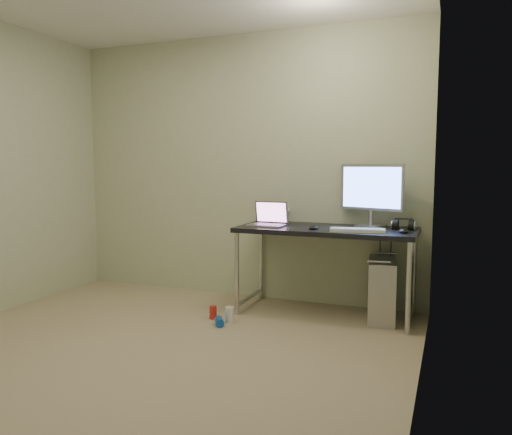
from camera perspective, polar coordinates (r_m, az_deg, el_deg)
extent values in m
plane|color=tan|center=(3.52, -13.33, -15.40)|extent=(3.50, 3.50, 0.00)
cube|color=beige|center=(4.81, -1.65, 5.72)|extent=(3.50, 0.02, 2.50)
cube|color=beige|center=(2.68, 18.50, 5.19)|extent=(0.02, 3.50, 2.50)
cube|color=black|center=(4.25, 8.03, -1.41)|extent=(1.48, 0.65, 0.04)
cylinder|color=silver|center=(4.27, -2.21, -6.43)|extent=(0.04, 0.04, 0.71)
cylinder|color=silver|center=(4.78, 0.55, -5.07)|extent=(0.04, 0.04, 0.71)
cylinder|color=silver|center=(3.93, 17.04, -7.78)|extent=(0.04, 0.04, 0.71)
cylinder|color=silver|center=(4.49, 17.63, -6.10)|extent=(0.04, 0.04, 0.71)
cylinder|color=silver|center=(4.59, -0.75, -9.08)|extent=(0.04, 0.57, 0.04)
cylinder|color=silver|center=(4.28, 17.24, -10.48)|extent=(0.04, 0.57, 0.04)
cube|color=#B7B6BB|center=(4.27, 14.16, -8.02)|extent=(0.28, 0.51, 0.50)
cylinder|color=silver|center=(4.02, 13.89, -4.92)|extent=(0.18, 0.05, 0.02)
cylinder|color=silver|center=(4.41, 14.60, -3.97)|extent=(0.18, 0.05, 0.02)
cylinder|color=black|center=(4.50, 14.01, -5.39)|extent=(0.01, 0.16, 0.69)
cylinder|color=black|center=(4.47, 15.11, -5.75)|extent=(0.02, 0.11, 0.71)
cylinder|color=red|center=(4.24, -4.93, -10.74)|extent=(0.07, 0.07, 0.11)
cylinder|color=white|center=(4.12, -3.04, -11.05)|extent=(0.08, 0.08, 0.13)
cylinder|color=blue|center=(4.07, -4.22, -11.77)|extent=(0.12, 0.14, 0.07)
cube|color=silver|center=(4.28, 1.18, -0.92)|extent=(0.31, 0.23, 0.02)
cube|color=slate|center=(4.28, 1.18, -0.79)|extent=(0.27, 0.19, 0.00)
cube|color=gray|center=(4.38, 1.79, 0.61)|extent=(0.30, 0.06, 0.19)
cube|color=#7C4B76|center=(4.38, 1.76, 0.60)|extent=(0.27, 0.04, 0.17)
cube|color=silver|center=(4.36, 12.94, -0.94)|extent=(0.26, 0.22, 0.02)
cylinder|color=silver|center=(4.37, 13.00, 0.00)|extent=(0.04, 0.04, 0.12)
cube|color=silver|center=(4.34, 13.06, 3.38)|extent=(0.55, 0.20, 0.39)
cube|color=#5880F3|center=(4.32, 13.01, 3.37)|extent=(0.50, 0.15, 0.34)
cube|color=white|center=(4.01, 11.52, -1.43)|extent=(0.44, 0.20, 0.03)
ellipsoid|color=black|center=(4.04, 16.50, -1.41)|extent=(0.09, 0.13, 0.04)
ellipsoid|color=black|center=(4.13, 6.59, -1.06)|extent=(0.09, 0.12, 0.04)
cylinder|color=black|center=(4.26, 15.64, -0.88)|extent=(0.05, 0.11, 0.11)
cylinder|color=black|center=(4.25, 17.37, -0.95)|extent=(0.05, 0.11, 0.11)
cube|color=black|center=(4.24, 16.53, -0.14)|extent=(0.14, 0.02, 0.01)
cube|color=black|center=(4.70, 1.70, 0.70)|extent=(0.23, 0.07, 0.18)
cylinder|color=silver|center=(4.64, 3.58, 0.12)|extent=(0.01, 0.01, 0.10)
cylinder|color=white|center=(4.63, 3.58, 0.87)|extent=(0.05, 0.04, 0.04)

